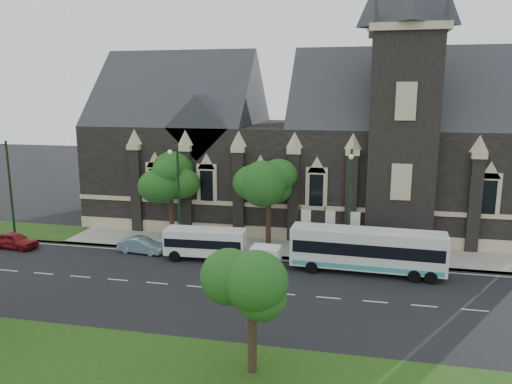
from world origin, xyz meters
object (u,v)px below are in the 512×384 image
(street_lamp_far, at_px, (8,185))
(box_trailer, at_px, (266,256))
(banner_flag_left, at_px, (304,225))
(banner_flag_right, at_px, (353,228))
(tree_walk_left, at_px, (173,177))
(shuttle_bus, at_px, (206,242))
(tree_park_east, at_px, (257,280))
(car_far_red, at_px, (15,240))
(tree_walk_right, at_px, (271,179))
(sedan, at_px, (142,245))
(street_lamp_near, at_px, (350,200))
(banner_flag_center, at_px, (328,226))
(tour_coach, at_px, (367,250))
(street_lamp_mid, at_px, (178,192))

(street_lamp_far, distance_m, box_trailer, 24.39)
(banner_flag_left, bearing_deg, banner_flag_right, 0.00)
(tree_walk_left, distance_m, shuttle_bus, 8.09)
(tree_park_east, bearing_deg, car_far_red, 149.65)
(tree_park_east, xyz_separation_m, shuttle_bus, (-7.36, 14.94, -3.17))
(banner_flag_right, bearing_deg, box_trailer, -145.98)
(tree_walk_right, bearing_deg, box_trailer, -83.30)
(sedan, bearing_deg, street_lamp_far, 90.93)
(box_trailer, bearing_deg, banner_flag_left, 64.41)
(street_lamp_near, distance_m, banner_flag_left, 4.99)
(banner_flag_center, xyz_separation_m, box_trailer, (-4.37, -4.30, -1.43))
(banner_flag_center, bearing_deg, sedan, -168.93)
(tree_walk_left, distance_m, banner_flag_center, 14.58)
(tree_park_east, bearing_deg, banner_flag_left, 89.65)
(street_lamp_near, bearing_deg, tree_walk_right, 151.94)
(tree_park_east, distance_m, banner_flag_left, 18.46)
(tree_walk_right, bearing_deg, banner_flag_left, -29.10)
(banner_flag_left, height_order, tour_coach, banner_flag_left)
(tour_coach, distance_m, car_far_red, 29.61)
(tree_walk_left, bearing_deg, street_lamp_mid, -63.53)
(tree_walk_left, xyz_separation_m, street_lamp_near, (15.80, -3.61, -0.62))
(tour_coach, xyz_separation_m, shuttle_bus, (-12.62, 0.36, -0.34))
(tree_walk_right, bearing_deg, tree_walk_left, -179.94)
(tour_coach, height_order, car_far_red, tour_coach)
(banner_flag_right, bearing_deg, shuttle_bus, -163.58)
(car_far_red, bearing_deg, street_lamp_far, 46.08)
(tree_walk_right, relative_size, tour_coach, 0.69)
(box_trailer, height_order, car_far_red, box_trailer)
(tree_walk_right, xyz_separation_m, car_far_red, (-21.36, -5.79, -5.12))
(tree_park_east, xyz_separation_m, tree_walk_right, (-2.96, 20.04, 1.20))
(tree_walk_right, distance_m, box_trailer, 7.77)
(banner_flag_center, relative_size, car_far_red, 0.98)
(tree_walk_left, distance_m, street_lamp_mid, 4.08)
(banner_flag_left, height_order, banner_flag_center, same)
(sedan, bearing_deg, shuttle_bus, -88.47)
(banner_flag_center, bearing_deg, tree_walk_right, 161.36)
(street_lamp_near, bearing_deg, shuttle_bus, -172.49)
(tour_coach, bearing_deg, banner_flag_left, 146.41)
(banner_flag_left, height_order, banner_flag_right, same)
(tree_walk_right, xyz_separation_m, box_trailer, (0.71, -6.01, -4.87))
(box_trailer, bearing_deg, banner_flag_center, 47.81)
(banner_flag_left, bearing_deg, tree_walk_left, 171.98)
(tree_walk_left, bearing_deg, street_lamp_near, -12.87)
(tree_walk_right, height_order, sedan, tree_walk_right)
(banner_flag_right, bearing_deg, banner_flag_left, 180.00)
(street_lamp_far, height_order, banner_flag_right, street_lamp_far)
(tree_walk_right, bearing_deg, street_lamp_near, -28.06)
(banner_flag_right, relative_size, sedan, 1.01)
(street_lamp_near, relative_size, banner_flag_right, 2.25)
(street_lamp_far, height_order, sedan, street_lamp_far)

